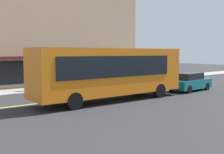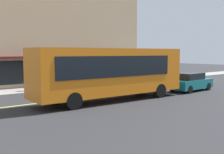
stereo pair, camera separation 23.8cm
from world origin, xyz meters
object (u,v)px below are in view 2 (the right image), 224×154
Objects in this scene: car_teal at (190,82)px; pedestrian_by_curb at (143,70)px; traffic_light at (43,61)px; car_white at (138,78)px; pedestrian_waiting at (113,71)px; bus at (112,71)px.

pedestrian_by_curb is at bearing 75.32° from car_teal.
car_white is (9.30, -1.67, -1.79)m from traffic_light.
pedestrian_waiting is (-0.79, 9.32, 0.54)m from car_teal.
bus is 8.27m from car_teal.
car_teal is (8.16, -0.53, -1.24)m from bus.
bus is at bearing -129.98° from pedestrian_waiting.
traffic_light is at bearing 179.82° from pedestrian_by_curb.
car_teal is 7.67m from pedestrian_by_curb.
bus is 3.51× the size of traffic_light.
car_teal is 9.37m from pedestrian_waiting.
car_white and car_teal have the same top height.
pedestrian_waiting reaches higher than car_teal.
car_white is 3.61m from pedestrian_waiting.
pedestrian_waiting is (9.04, 1.89, -1.25)m from traffic_light.
pedestrian_waiting is (-0.26, 3.56, 0.54)m from car_white.
pedestrian_waiting reaches higher than car_white.
pedestrian_by_curb is at bearing 34.23° from bus.
bus reaches higher than car_white.
pedestrian_waiting is at bearing 94.19° from car_white.
car_white is at bearing -146.45° from pedestrian_by_curb.
pedestrian_waiting is at bearing 11.79° from traffic_light.
car_white is at bearing 95.21° from car_teal.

